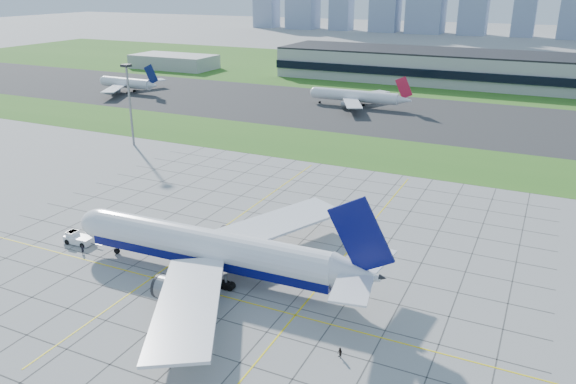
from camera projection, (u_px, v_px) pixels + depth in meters
name	position (u px, v px, depth m)	size (l,w,h in m)	color
ground	(206.00, 285.00, 97.39)	(1400.00, 1400.00, 0.00)	#9E9E99
grass_median	(367.00, 151.00, 173.48)	(700.00, 35.00, 0.04)	#30681D
asphalt_taxiway	(410.00, 115.00, 219.97)	(700.00, 75.00, 0.04)	#383838
grass_far	(458.00, 76.00, 312.98)	(700.00, 145.00, 0.04)	#30681D
apron_markings	(240.00, 258.00, 106.59)	(120.00, 130.00, 0.03)	#474744
terminal	(535.00, 72.00, 272.90)	(260.00, 43.00, 15.80)	#B7B7B2
service_block	(174.00, 62.00, 337.74)	(50.00, 25.00, 8.00)	#B7B7B2
light_mast	(129.00, 95.00, 174.73)	(2.50, 2.50, 25.60)	gray
airliner	(211.00, 249.00, 98.74)	(61.28, 62.04, 19.28)	white
pushback_tug	(78.00, 238.00, 112.41)	(8.67, 3.21, 2.40)	white
crew_near	(83.00, 250.00, 108.22)	(0.61, 0.40, 1.68)	black
crew_far	(340.00, 353.00, 78.18)	(0.78, 0.61, 1.61)	black
distant_jet_0	(128.00, 83.00, 263.89)	(31.83, 42.66, 14.08)	white
distant_jet_1	(357.00, 96.00, 233.80)	(41.93, 42.66, 14.08)	white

